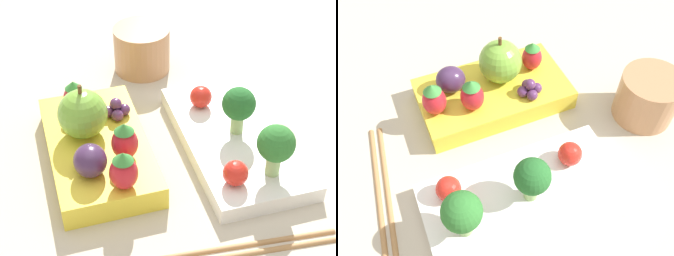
% 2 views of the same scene
% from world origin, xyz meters
% --- Properties ---
extents(ground_plane, '(4.00, 4.00, 0.00)m').
position_xyz_m(ground_plane, '(0.00, 0.00, 0.00)').
color(ground_plane, '#BCB29E').
extents(bento_box_savoury, '(0.22, 0.13, 0.02)m').
position_xyz_m(bento_box_savoury, '(0.01, 0.08, 0.01)').
color(bento_box_savoury, white).
rests_on(bento_box_savoury, ground_plane).
extents(bento_box_fruit, '(0.20, 0.12, 0.03)m').
position_xyz_m(bento_box_fruit, '(0.00, -0.08, 0.01)').
color(bento_box_fruit, yellow).
rests_on(bento_box_fruit, ground_plane).
extents(broccoli_floret_0, '(0.04, 0.04, 0.06)m').
position_xyz_m(broccoli_floret_0, '(0.08, 0.10, 0.06)').
color(broccoli_floret_0, '#93B770').
rests_on(broccoli_floret_0, bento_box_savoury).
extents(broccoli_floret_1, '(0.04, 0.04, 0.06)m').
position_xyz_m(broccoli_floret_1, '(0.01, 0.08, 0.06)').
color(broccoli_floret_1, '#93B770').
rests_on(broccoli_floret_1, bento_box_savoury).
extents(cherry_tomato_0, '(0.03, 0.03, 0.03)m').
position_xyz_m(cherry_tomato_0, '(-0.05, 0.05, 0.03)').
color(cherry_tomato_0, red).
rests_on(cherry_tomato_0, bento_box_savoury).
extents(cherry_tomato_1, '(0.03, 0.03, 0.03)m').
position_xyz_m(cherry_tomato_1, '(0.09, 0.05, 0.03)').
color(cherry_tomato_1, red).
rests_on(cherry_tomato_1, bento_box_savoury).
extents(apple, '(0.05, 0.05, 0.06)m').
position_xyz_m(apple, '(-0.01, -0.09, 0.06)').
color(apple, '#70A838').
rests_on(apple, bento_box_fruit).
extents(strawberry_0, '(0.03, 0.03, 0.04)m').
position_xyz_m(strawberry_0, '(0.03, -0.05, 0.05)').
color(strawberry_0, red).
rests_on(strawberry_0, bento_box_fruit).
extents(strawberry_1, '(0.03, 0.03, 0.04)m').
position_xyz_m(strawberry_1, '(-0.06, -0.09, 0.05)').
color(strawberry_1, red).
rests_on(strawberry_1, bento_box_fruit).
extents(strawberry_2, '(0.03, 0.03, 0.04)m').
position_xyz_m(strawberry_2, '(0.08, -0.06, 0.05)').
color(strawberry_2, red).
rests_on(strawberry_2, bento_box_fruit).
extents(plum, '(0.04, 0.03, 0.03)m').
position_xyz_m(plum, '(0.05, -0.09, 0.04)').
color(plum, '#42284C').
rests_on(plum, bento_box_fruit).
extents(grape_cluster, '(0.03, 0.03, 0.02)m').
position_xyz_m(grape_cluster, '(-0.04, -0.05, 0.04)').
color(grape_cluster, '#562D5B').
rests_on(grape_cluster, bento_box_fruit).
extents(drinking_cup, '(0.08, 0.08, 0.06)m').
position_xyz_m(drinking_cup, '(-0.17, 0.01, 0.03)').
color(drinking_cup, tan).
rests_on(drinking_cup, ground_plane).
extents(chopsticks_pair, '(0.02, 0.21, 0.01)m').
position_xyz_m(chopsticks_pair, '(0.16, 0.03, 0.00)').
color(chopsticks_pair, '#A37547').
rests_on(chopsticks_pair, ground_plane).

